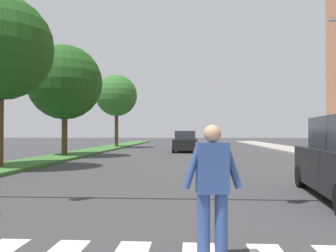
# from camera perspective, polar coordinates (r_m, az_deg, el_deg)

# --- Properties ---
(ground_plane) EXTENTS (140.00, 140.00, 0.00)m
(ground_plane) POSITION_cam_1_polar(r_m,az_deg,el_deg) (27.87, 3.98, -4.27)
(ground_plane) COLOR #38383A
(median_strip) EXTENTS (2.51, 64.00, 0.15)m
(median_strip) POSITION_cam_1_polar(r_m,az_deg,el_deg) (27.06, -13.38, -4.18)
(median_strip) COLOR #386B2D
(median_strip) RESTS_ON ground_plane
(tree_mid) EXTENTS (4.48, 4.48, 7.29)m
(tree_mid) POSITION_cam_1_polar(r_m,az_deg,el_deg) (16.96, -25.52, 11.31)
(tree_mid) COLOR #4C3823
(tree_mid) RESTS_ON median_strip
(tree_far) EXTENTS (4.75, 4.75, 7.00)m
(tree_far) POSITION_cam_1_polar(r_m,az_deg,el_deg) (23.66, -16.33, 6.75)
(tree_far) COLOR #4C3823
(tree_far) RESTS_ON median_strip
(tree_distant) EXTENTS (4.15, 4.15, 7.21)m
(tree_distant) POSITION_cam_1_polar(r_m,az_deg,el_deg) (36.04, -8.31, 4.87)
(tree_distant) COLOR #4C3823
(tree_distant) RESTS_ON median_strip
(sidewalk_right) EXTENTS (3.00, 64.00, 0.15)m
(sidewalk_right) POSITION_cam_1_polar(r_m,az_deg,el_deg) (27.29, 22.43, -4.11)
(sidewalk_right) COLOR #9E9991
(sidewalk_right) RESTS_ON ground_plane
(pedestrian_performer) EXTENTS (0.75, 0.29, 1.69)m
(pedestrian_performer) POSITION_cam_1_polar(r_m,az_deg,el_deg) (4.42, 7.17, -9.64)
(pedestrian_performer) COLOR #334C8C
(pedestrian_performer) RESTS_ON ground_plane
(sedan_midblock) EXTENTS (2.05, 4.30, 1.69)m
(sedan_midblock) POSITION_cam_1_polar(r_m,az_deg,el_deg) (28.34, 2.89, -2.63)
(sedan_midblock) COLOR black
(sedan_midblock) RESTS_ON ground_plane
(sedan_distant) EXTENTS (1.83, 4.30, 1.73)m
(sedan_distant) POSITION_cam_1_polar(r_m,az_deg,el_deg) (44.01, 2.73, -2.02)
(sedan_distant) COLOR black
(sedan_distant) RESTS_ON ground_plane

